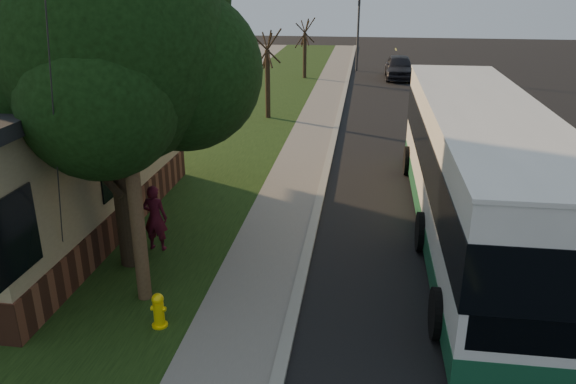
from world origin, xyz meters
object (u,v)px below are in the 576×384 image
at_px(bare_tree_far, 305,49).
at_px(transit_bus, 478,168).
at_px(traffic_signal, 358,27).
at_px(dumpster, 81,148).
at_px(distant_car, 399,67).
at_px(fire_hydrant, 159,310).
at_px(bare_tree_near, 268,75).
at_px(leafy_tree, 114,50).
at_px(skateboarder, 155,218).
at_px(utility_pole, 123,90).

distance_m(bare_tree_far, transit_bus, 25.65).
bearing_deg(traffic_signal, dumpster, -111.74).
height_order(dumpster, distant_car, distant_car).
distance_m(transit_bus, dumpster, 14.21).
height_order(fire_hydrant, bare_tree_far, bare_tree_far).
bearing_deg(dumpster, fire_hydrant, -56.13).
distance_m(bare_tree_near, distant_car, 14.76).
height_order(bare_tree_far, transit_bus, bare_tree_far).
bearing_deg(bare_tree_far, traffic_signal, 48.81).
xyz_separation_m(leafy_tree, dumpster, (-4.99, 7.12, -4.51)).
xyz_separation_m(bare_tree_far, skateboarder, (-0.85, -26.71, -1.06)).
height_order(utility_pole, skateboarder, utility_pole).
bearing_deg(dumpster, leafy_tree, -54.99).
distance_m(bare_tree_far, distant_car, 6.68).
relative_size(fire_hydrant, leafy_tree, 0.09).
relative_size(utility_pole, transit_bus, 0.67).
relative_size(leafy_tree, dumpster, 5.36).
bearing_deg(leafy_tree, transit_bus, 18.05).
height_order(bare_tree_far, traffic_signal, traffic_signal).
bearing_deg(leafy_tree, bare_tree_far, 87.55).
height_order(fire_hydrant, bare_tree_near, bare_tree_near).
bearing_deg(leafy_tree, skateboarder, 63.81).
distance_m(fire_hydrant, traffic_signal, 34.25).
bearing_deg(dumpster, traffic_signal, 68.26).
bearing_deg(transit_bus, distant_car, 91.80).
height_order(fire_hydrant, traffic_signal, traffic_signal).
distance_m(bare_tree_far, skateboarder, 26.74).
bearing_deg(leafy_tree, fire_hydrant, -59.33).
relative_size(fire_hydrant, traffic_signal, 0.13).
height_order(transit_bus, dumpster, transit_bus).
bearing_deg(utility_pole, traffic_signal, 83.42).
xyz_separation_m(bare_tree_near, traffic_signal, (4.00, 16.00, 1.01)).
xyz_separation_m(utility_pole, bare_tree_far, (0.31, 29.01, -2.63)).
relative_size(bare_tree_near, traffic_signal, 0.78).
xyz_separation_m(utility_pole, transit_bus, (7.61, 4.42, -2.69)).
bearing_deg(traffic_signal, skateboarder, -98.07).
distance_m(bare_tree_far, traffic_signal, 5.44).
bearing_deg(transit_bus, dumpster, 162.06).
bearing_deg(fire_hydrant, utility_pole, 125.38).
distance_m(bare_tree_near, dumpster, 10.10).
xyz_separation_m(leafy_tree, bare_tree_far, (1.17, 27.35, -3.16)).
height_order(skateboarder, dumpster, skateboarder).
distance_m(leafy_tree, bare_tree_near, 15.66).
xyz_separation_m(skateboarder, dumpster, (-5.31, 6.48, -0.28)).
bearing_deg(transit_bus, bare_tree_near, 121.81).
height_order(utility_pole, distant_car, utility_pole).
bearing_deg(bare_tree_near, traffic_signal, 75.96).
relative_size(leafy_tree, skateboarder, 4.47).
bearing_deg(leafy_tree, utility_pole, -62.40).
bearing_deg(bare_tree_near, fire_hydrant, -87.14).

